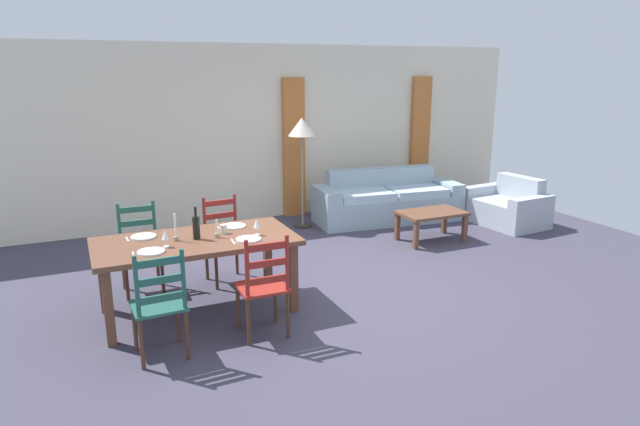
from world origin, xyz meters
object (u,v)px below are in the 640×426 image
object	(u,v)px
dining_chair_near_right	(264,286)
wine_bottle	(196,227)
coffee_cup_primary	(224,229)
dining_chair_far_left	(140,248)
coffee_table	(431,216)
couch	(386,202)
dining_chair_far_right	(224,240)
dining_table	(196,247)
armchair_upholstered	(508,208)
dining_chair_near_left	(160,305)
wine_glass_near_left	(165,235)
standing_lamp	(302,134)
wine_glass_near_right	(257,224)

from	to	relation	value
dining_chair_near_right	wine_bottle	xyz separation A→B (m)	(-0.41, 0.76, 0.39)
dining_chair_near_right	coffee_cup_primary	xyz separation A→B (m)	(-0.12, 0.84, 0.32)
dining_chair_far_left	coffee_table	world-z (taller)	dining_chair_far_left
dining_chair_near_right	couch	bearing A→B (deg)	44.35
dining_chair_far_right	coffee_table	xyz separation A→B (m)	(3.00, 0.28, -0.12)
dining_table	armchair_upholstered	xyz separation A→B (m)	(5.07, 1.25, -0.41)
couch	dining_chair_near_left	bearing A→B (deg)	-142.73
coffee_table	dining_chair_near_left	bearing A→B (deg)	-155.61
dining_chair_far_right	couch	world-z (taller)	dining_chair_far_right
dining_chair_far_right	wine_glass_near_left	size ratio (longest dim) A/B	5.96
armchair_upholstered	wine_bottle	bearing A→B (deg)	-166.09
wine_bottle	wine_glass_near_left	distance (m)	0.34
dining_table	dining_chair_far_right	size ratio (longest dim) A/B	1.98
dining_chair_near_right	standing_lamp	xyz separation A→B (m)	(1.69, 3.16, 0.93)
dining_chair_near_right	armchair_upholstered	size ratio (longest dim) A/B	0.79
dining_chair_near_left	coffee_table	distance (m)	4.32
coffee_table	armchair_upholstered	distance (m)	1.64
dining_chair_near_right	standing_lamp	distance (m)	3.70
standing_lamp	couch	bearing A→B (deg)	-7.76
dining_chair_near_right	wine_glass_near_right	distance (m)	0.77
dining_chair_far_left	wine_bottle	distance (m)	0.99
couch	armchair_upholstered	size ratio (longest dim) A/B	1.93
wine_bottle	coffee_cup_primary	xyz separation A→B (m)	(0.28, 0.08, -0.07)
dining_table	wine_glass_near_left	distance (m)	0.38
dining_chair_near_right	dining_chair_near_left	bearing A→B (deg)	-178.49
dining_chair_far_right	standing_lamp	world-z (taller)	standing_lamp
dining_table	dining_chair_near_right	size ratio (longest dim) A/B	1.98
wine_bottle	standing_lamp	xyz separation A→B (m)	(2.09, 2.40, 0.54)
dining_chair_near_left	dining_chair_far_left	bearing A→B (deg)	88.48
wine_glass_near_right	coffee_cup_primary	world-z (taller)	wine_glass_near_right
coffee_table	wine_glass_near_right	bearing A→B (deg)	-158.83
wine_glass_near_right	coffee_table	size ratio (longest dim) A/B	0.18
wine_bottle	coffee_table	bearing A→B (deg)	16.17
dining_chair_near_left	couch	size ratio (longest dim) A/B	0.41
dining_chair_far_right	coffee_cup_primary	size ratio (longest dim) A/B	10.67
dining_chair_near_right	dining_chair_far_right	world-z (taller)	same
dining_chair_far_left	dining_table	bearing A→B (deg)	-60.92
wine_bottle	wine_glass_near_left	world-z (taller)	wine_bottle
dining_chair_far_right	standing_lamp	size ratio (longest dim) A/B	0.59
wine_glass_near_right	armchair_upholstered	xyz separation A→B (m)	(4.50, 1.37, -0.61)
wine_glass_near_right	dining_chair_far_left	bearing A→B (deg)	138.03
wine_glass_near_right	dining_chair_near_left	bearing A→B (deg)	-147.60
dining_chair_near_left	coffee_table	xyz separation A→B (m)	(3.93, 1.78, -0.12)
wine_glass_near_left	standing_lamp	size ratio (longest dim) A/B	0.10
dining_chair_near_left	coffee_cup_primary	size ratio (longest dim) A/B	10.67
wine_glass_near_left	standing_lamp	xyz separation A→B (m)	(2.41, 2.53, 0.55)
dining_chair_near_left	dining_chair_near_right	distance (m)	0.90
wine_bottle	dining_chair_far_left	bearing A→B (deg)	119.45
dining_chair_far_left	wine_glass_near_left	distance (m)	1.01
dining_chair_near_left	coffee_cup_primary	bearing A→B (deg)	48.13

